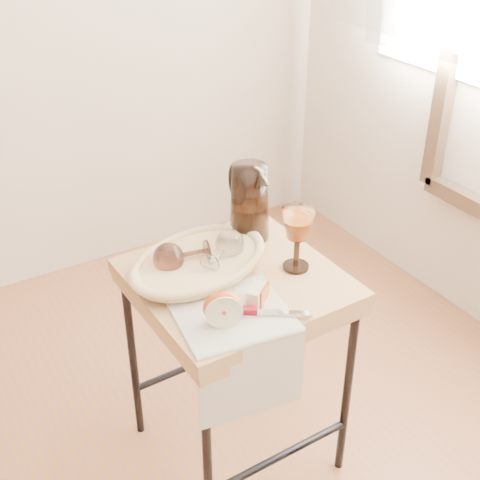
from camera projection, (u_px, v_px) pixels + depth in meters
side_table at (236, 369)px, 1.86m from camera, size 0.52×0.52×0.65m
tea_towel at (232, 314)px, 1.55m from camera, size 0.30×0.28×0.01m
bread_basket at (200, 264)px, 1.70m from camera, size 0.42×0.34×0.04m
goblet_lying_a at (185, 255)px, 1.68m from camera, size 0.15×0.10×0.08m
goblet_lying_b at (221, 252)px, 1.69m from camera, size 0.15×0.14×0.08m
pitcher at (249, 202)px, 1.81m from camera, size 0.17×0.24×0.26m
wine_goblet at (297, 239)px, 1.68m from camera, size 0.10×0.10×0.18m
apple_half at (223, 307)px, 1.49m from camera, size 0.11×0.08×0.09m
apple_wedge at (256, 294)px, 1.58m from camera, size 0.07×0.06×0.04m
table_knife at (264, 311)px, 1.54m from camera, size 0.18×0.14×0.02m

